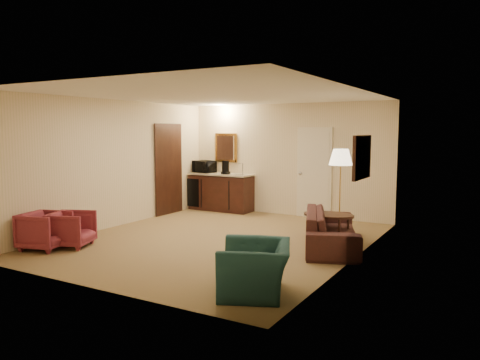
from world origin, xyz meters
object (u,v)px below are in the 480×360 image
Objects in this scene: wetbar_cabinet at (221,192)px; microwave at (204,165)px; teal_armchair at (255,260)px; floor_lamp at (340,193)px; sofa at (331,223)px; rose_chair_far at (71,227)px; coffee_maker at (226,167)px; rose_chair_near at (45,229)px; coffee_table at (328,228)px; waste_bin at (242,207)px.

wetbar_cabinet is 2.99× the size of microwave.
teal_armchair is 0.58× the size of floor_lamp.
rose_chair_far is (-3.85, -2.18, -0.08)m from sofa.
coffee_maker reaches higher than sofa.
sofa is 3.89× the size of microwave.
wetbar_cabinet is 4.40m from rose_chair_far.
sofa is 3.07× the size of rose_chair_near.
microwave reaches higher than teal_armchair.
microwave is at bearing -164.02° from teal_armchair.
floor_lamp reaches higher than sofa.
microwave is at bearing 175.40° from coffee_maker.
sofa is 4.71m from microwave.
teal_armchair reaches higher than rose_chair_far.
coffee_table is 0.55× the size of floor_lamp.
sofa is at bearing 155.17° from teal_armchair.
microwave is (-0.25, 4.39, 0.77)m from rose_chair_far.
wetbar_cabinet is 0.82m from microwave.
rose_chair_near is 4.74m from coffee_maker.
coffee_maker is (-3.26, 1.23, 0.26)m from floor_lamp.
coffee_table is (-0.10, 2.95, -0.16)m from teal_armchair.
floor_lamp is (0.00, 0.60, 0.56)m from coffee_table.
coffee_maker is (-3.36, 4.78, 0.67)m from teal_armchair.
microwave is 0.70m from coffee_maker.
coffee_maker is (0.69, -0.09, -0.02)m from microwave.
wetbar_cabinet is at bearing -21.53° from rose_chair_near.
wetbar_cabinet is 4.99× the size of coffee_maker.
coffee_table is 3.36m from waste_bin.
rose_chair_near is 1.04× the size of rose_chair_far.
wetbar_cabinet is 1.82× the size of coffee_table.
sofa is (3.60, -2.21, -0.04)m from wetbar_cabinet.
rose_chair_far is at bearing 98.55° from sofa.
teal_armchair is at bearing -53.90° from wetbar_cabinet.
microwave reaches higher than coffee_table.
wetbar_cabinet reaches higher than rose_chair_near.
sofa is 2.37× the size of coffee_table.
waste_bin is at bearing -29.37° from rose_chair_near.
wetbar_cabinet reaches higher than rose_chair_far.
rose_chair_far reaches higher than waste_bin.
floor_lamp reaches higher than waste_bin.
floor_lamp reaches higher than rose_chair_near.
floor_lamp reaches higher than rose_chair_far.
coffee_table is (3.95, 2.80, -0.09)m from rose_chair_near.
teal_armchair is 2.95m from coffee_table.
teal_armchair reaches higher than coffee_table.
wetbar_cabinet is 0.66m from coffee_maker.
teal_armchair is 5.88m from coffee_maker.
waste_bin is (-2.80, 1.85, -0.12)m from coffee_table.
rose_chair_near is at bearing -103.89° from waste_bin.
waste_bin is at bearing 146.51° from coffee_table.
rose_chair_near reaches higher than coffee_table.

